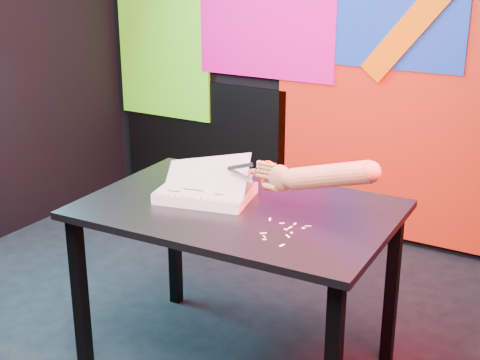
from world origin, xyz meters
The scene contains 7 objects.
room centered at (0.00, 0.00, 1.35)m, with size 3.01×3.01×2.71m.
backdrop centered at (0.06, 1.46, 0.96)m, with size 2.88×0.05×2.08m.
work_table centered at (0.49, -0.11, 0.66)m, with size 1.26×0.87×0.75m.
printout_stack centered at (0.33, -0.11, 0.78)m, with size 0.43×0.35×0.20m.
scissors centered at (0.59, -0.07, 0.88)m, with size 0.22×0.01×0.13m.
hand_forearm centered at (0.83, -0.07, 0.92)m, with size 0.49×0.09×0.18m.
paper_clippings centered at (0.76, -0.24, 0.75)m, with size 0.17×0.22×0.00m.
Camera 1 is at (1.77, -2.25, 1.73)m, focal length 50.00 mm.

